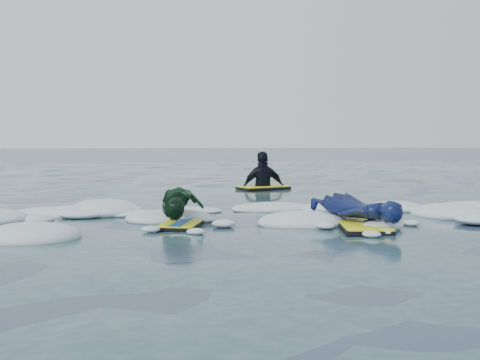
% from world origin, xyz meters
% --- Properties ---
extents(ground, '(120.00, 120.00, 0.00)m').
position_xyz_m(ground, '(0.00, 0.00, 0.00)').
color(ground, '#152334').
rests_on(ground, ground).
extents(foam_band, '(12.00, 3.10, 0.30)m').
position_xyz_m(foam_band, '(0.00, 1.03, 0.00)').
color(foam_band, silver).
rests_on(foam_band, ground).
extents(prone_woman_unit, '(1.10, 1.72, 0.42)m').
position_xyz_m(prone_woman_unit, '(1.45, -0.21, 0.22)').
color(prone_woman_unit, black).
rests_on(prone_woman_unit, ground).
extents(prone_child_unit, '(0.75, 1.35, 0.51)m').
position_xyz_m(prone_child_unit, '(-0.86, 0.27, 0.26)').
color(prone_child_unit, black).
rests_on(prone_child_unit, ground).
extents(waiting_rider_unit, '(1.30, 1.02, 1.72)m').
position_xyz_m(waiting_rider_unit, '(1.13, 5.62, 0.01)').
color(waiting_rider_unit, black).
rests_on(waiting_rider_unit, ground).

